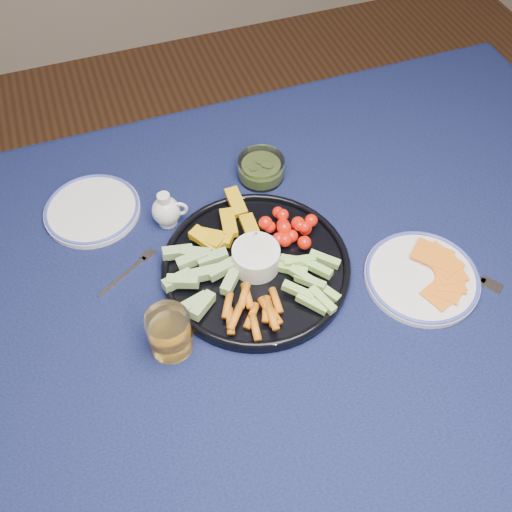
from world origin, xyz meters
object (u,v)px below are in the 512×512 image
object	(u,v)px
crudite_platter	(255,264)
side_plate_extra	(92,210)
creamer_pitcher	(167,211)
pickle_bowl	(261,169)
cheese_plate	(422,276)
dining_table	(273,299)
juice_tumbler	(170,334)

from	to	relation	value
crudite_platter	side_plate_extra	bearing A→B (deg)	136.46
creamer_pitcher	side_plate_extra	distance (m)	0.17
crudite_platter	pickle_bowl	world-z (taller)	crudite_platter
pickle_bowl	cheese_plate	size ratio (longest dim) A/B	0.47
pickle_bowl	cheese_plate	distance (m)	0.41
creamer_pitcher	cheese_plate	size ratio (longest dim) A/B	0.37
dining_table	crudite_platter	world-z (taller)	crudite_platter
crudite_platter	cheese_plate	bearing A→B (deg)	-23.26
creamer_pitcher	pickle_bowl	bearing A→B (deg)	14.85
dining_table	side_plate_extra	bearing A→B (deg)	137.30
creamer_pitcher	juice_tumbler	size ratio (longest dim) A/B	0.89
crudite_platter	creamer_pitcher	size ratio (longest dim) A/B	4.51
creamer_pitcher	pickle_bowl	xyz separation A→B (m)	(0.23, 0.06, -0.01)
cheese_plate	side_plate_extra	size ratio (longest dim) A/B	1.10
creamer_pitcher	cheese_plate	distance (m)	0.52
creamer_pitcher	cheese_plate	world-z (taller)	creamer_pitcher
cheese_plate	juice_tumbler	xyz separation A→B (m)	(-0.49, 0.02, 0.03)
juice_tumbler	dining_table	bearing A→B (deg)	19.88
dining_table	cheese_plate	world-z (taller)	cheese_plate
side_plate_extra	dining_table	bearing A→B (deg)	-42.70
pickle_bowl	juice_tumbler	size ratio (longest dim) A/B	1.13
juice_tumbler	side_plate_extra	bearing A→B (deg)	102.30
creamer_pitcher	pickle_bowl	size ratio (longest dim) A/B	0.79
creamer_pitcher	juice_tumbler	xyz separation A→B (m)	(-0.06, -0.28, 0.00)
dining_table	creamer_pitcher	size ratio (longest dim) A/B	20.65
dining_table	juice_tumbler	world-z (taller)	juice_tumbler
pickle_bowl	juice_tumbler	world-z (taller)	juice_tumbler
juice_tumbler	creamer_pitcher	bearing A→B (deg)	76.99
creamer_pitcher	side_plate_extra	xyz separation A→B (m)	(-0.14, 0.08, -0.03)
juice_tumbler	side_plate_extra	xyz separation A→B (m)	(-0.08, 0.36, -0.03)
crudite_platter	side_plate_extra	world-z (taller)	crudite_platter
creamer_pitcher	cheese_plate	bearing A→B (deg)	-35.80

